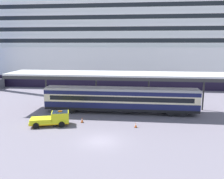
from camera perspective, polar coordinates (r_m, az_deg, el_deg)
ground_plane at (r=28.32m, az=-2.74°, el=-12.08°), size 400.00×400.00×0.00m
cruise_ship at (r=72.98m, az=3.44°, el=9.97°), size 149.08×29.26×31.11m
platform_canopy at (r=38.25m, az=2.12°, el=3.53°), size 36.27×6.45×6.42m
train_carriage at (r=38.52m, az=2.04°, el=-2.26°), size 24.27×2.81×4.11m
service_truck at (r=34.01m, az=-13.71°, el=-6.66°), size 5.55×3.37×2.02m
traffic_cone_near at (r=34.63m, az=-7.08°, el=-7.16°), size 0.36×0.36×0.77m
traffic_cone_mid at (r=32.60m, az=5.65°, el=-8.39°), size 0.36×0.36×0.66m
quay_bollard at (r=33.59m, az=-13.35°, el=-7.71°), size 0.48×0.48×0.96m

